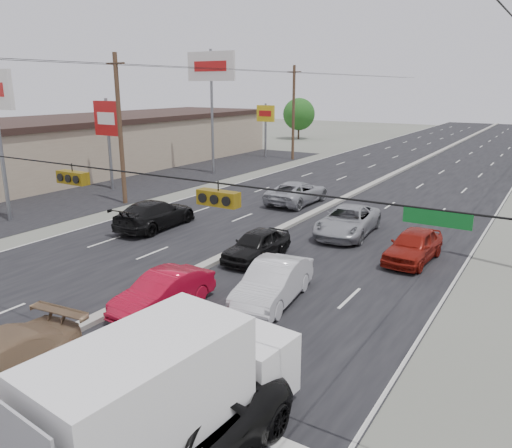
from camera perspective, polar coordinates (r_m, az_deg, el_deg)
The scene contains 21 objects.
ground at distance 17.73m, azimuth -21.62°, elevation -12.19°, with size 200.00×200.00×0.00m, color #606356.
road_surface at distance 41.87m, azimuth 13.03°, elevation 4.25°, with size 20.00×160.00×0.02m, color black.
center_median at distance 41.85m, azimuth 13.04°, elevation 4.38°, with size 0.50×160.00×0.20m, color gray.
strip_mall at distance 52.08m, azimuth -17.32°, elevation 8.67°, with size 12.00×42.00×4.60m, color tan.
parking_lot at distance 46.06m, azimuth -9.63°, elevation 5.43°, with size 10.00×42.00×0.02m, color black.
utility_pole_left_b at distance 35.17m, azimuth -15.28°, elevation 10.43°, with size 1.60×0.30×10.00m.
utility_pole_left_c at distance 55.32m, azimuth 4.30°, elevation 12.60°, with size 1.60×0.30×10.00m.
traffic_signals at distance 14.92m, azimuth -20.45°, elevation 5.19°, with size 25.00×0.30×0.54m.
pole_sign_mid at distance 40.50m, azimuth -16.60°, elevation 10.95°, with size 2.60×0.25×7.00m.
pole_sign_billboard at distance 46.13m, azimuth -5.15°, elevation 16.67°, with size 5.00×0.25×11.00m.
pole_sign_far at distance 57.06m, azimuth 1.10°, elevation 12.03°, with size 2.20×0.25×6.00m.
tree_left_far at distance 77.50m, azimuth 4.93°, elevation 12.40°, with size 4.80×4.80×6.12m.
box_truck at distance 11.28m, azimuth -9.84°, elevation -18.73°, with size 2.73×6.38×3.15m.
red_sedan at distance 18.54m, azimuth -10.55°, elevation -7.67°, with size 1.48×4.25×1.40m, color #AE0A24.
black_suv at distance 11.44m, azimuth -9.26°, elevation -23.14°, with size 2.70×5.86×1.63m, color black.
queue_car_a at distance 23.35m, azimuth 0.07°, elevation -2.44°, with size 1.68×4.18×1.42m, color black.
queue_car_b at distance 18.84m, azimuth 1.95°, elevation -6.76°, with size 1.65×4.72×1.55m, color silver.
queue_car_c at distance 27.67m, azimuth 10.42°, elevation 0.31°, with size 2.55×5.53×1.54m, color gray.
queue_car_e at distance 24.26m, azimuth 17.55°, elevation -2.39°, with size 1.78×4.42×1.51m, color maroon.
oncoming_near at distance 29.10m, azimuth -11.44°, elevation 1.08°, with size 2.26×5.56×1.61m, color black.
oncoming_far at distance 34.67m, azimuth 4.74°, elevation 3.60°, with size 2.57×5.57×1.55m, color #97999E.
Camera 1 is at (13.07, -8.98, 7.93)m, focal length 35.00 mm.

